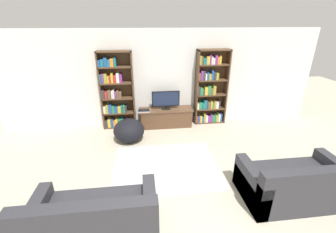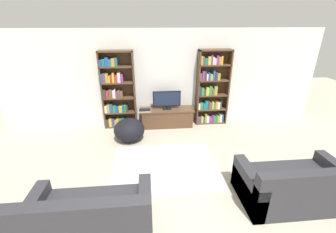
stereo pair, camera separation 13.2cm
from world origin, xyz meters
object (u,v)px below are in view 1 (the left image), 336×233
(bookshelf_right, at_px, (209,89))
(couch_right_sofa, at_px, (295,184))
(beanbag_ottoman, at_px, (129,130))
(tv_stand, at_px, (166,117))
(television, at_px, (166,100))
(couch_left_sectional, at_px, (94,222))
(laptop, at_px, (144,111))
(bookshelf_left, at_px, (116,93))

(bookshelf_right, xyz_separation_m, couch_right_sofa, (0.55, -3.21, -0.71))
(couch_right_sofa, bearing_deg, beanbag_ottoman, 140.26)
(tv_stand, relative_size, television, 1.96)
(bookshelf_right, relative_size, television, 2.74)
(couch_right_sofa, bearing_deg, couch_left_sectional, -173.16)
(television, relative_size, laptop, 2.32)
(bookshelf_left, relative_size, bookshelf_right, 1.00)
(bookshelf_right, bearing_deg, laptop, -173.67)
(television, xyz_separation_m, couch_right_sofa, (1.80, -3.10, -0.50))
(laptop, bearing_deg, bookshelf_left, 164.18)
(beanbag_ottoman, bearing_deg, couch_right_sofa, -39.74)
(couch_right_sofa, bearing_deg, laptop, 128.77)
(couch_left_sectional, distance_m, beanbag_ottoman, 2.74)
(tv_stand, relative_size, couch_left_sectional, 0.88)
(bookshelf_right, distance_m, tv_stand, 1.46)
(tv_stand, xyz_separation_m, television, (0.00, 0.02, 0.52))
(television, height_order, couch_left_sectional, television)
(bookshelf_right, xyz_separation_m, couch_left_sectional, (-2.61, -3.59, -0.71))
(couch_left_sectional, bearing_deg, bookshelf_left, 89.68)
(bookshelf_left, distance_m, beanbag_ottoman, 1.18)
(bookshelf_left, distance_m, laptop, 0.89)
(tv_stand, xyz_separation_m, couch_right_sofa, (1.80, -3.08, 0.02))
(bookshelf_left, xyz_separation_m, bookshelf_right, (2.59, -0.00, 0.01))
(beanbag_ottoman, bearing_deg, bookshelf_left, 111.08)
(tv_stand, height_order, couch_right_sofa, couch_right_sofa)
(laptop, bearing_deg, couch_right_sofa, -51.23)
(television, xyz_separation_m, laptop, (-0.61, -0.10, -0.26))
(laptop, xyz_separation_m, couch_right_sofa, (2.41, -3.00, -0.24))
(bookshelf_left, xyz_separation_m, beanbag_ottoman, (0.34, -0.88, -0.70))
(tv_stand, distance_m, beanbag_ottoman, 1.25)
(bookshelf_left, distance_m, couch_left_sectional, 3.66)
(bookshelf_left, relative_size, laptop, 6.36)
(tv_stand, bearing_deg, couch_left_sectional, -111.49)
(tv_stand, relative_size, beanbag_ottoman, 1.98)
(laptop, distance_m, couch_right_sofa, 3.86)
(tv_stand, bearing_deg, television, 90.00)
(bookshelf_left, xyz_separation_m, couch_right_sofa, (3.14, -3.21, -0.70))
(bookshelf_right, xyz_separation_m, tv_stand, (-1.25, -0.13, -0.74))
(bookshelf_left, bearing_deg, couch_right_sofa, -45.59)
(laptop, bearing_deg, couch_left_sectional, -102.55)
(bookshelf_right, bearing_deg, tv_stand, -174.10)
(beanbag_ottoman, bearing_deg, laptop, 59.47)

